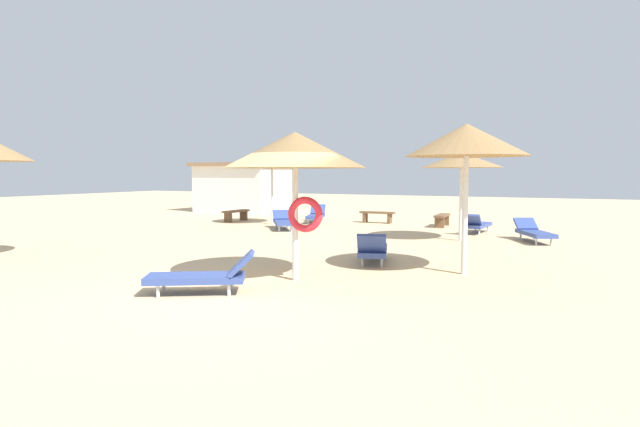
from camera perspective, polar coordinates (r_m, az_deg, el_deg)
ground_plane at (r=9.13m, az=-8.14°, el=-8.89°), size 80.00×80.00×0.00m
parasol_0 at (r=16.41m, az=15.75°, el=5.77°), size 2.54×2.54×2.76m
parasol_1 at (r=21.03m, az=-5.46°, el=6.03°), size 2.49×2.49×2.96m
parasol_3 at (r=9.90m, az=-2.84°, el=7.06°), size 2.79×2.79×2.92m
parasol_4 at (r=10.93m, az=16.23°, el=7.92°), size 2.52×2.52×3.14m
lounger_0 at (r=16.95m, az=23.00°, el=-1.91°), size 1.37×1.99×0.68m
lounger_1 at (r=21.74m, az=-0.46°, el=-0.19°), size 1.18×1.98×0.75m
lounger_3 at (r=9.16m, az=-13.03°, el=-6.87°), size 1.95×1.49×0.75m
lounger_4 at (r=11.99m, az=6.00°, el=-4.06°), size 1.14×1.96×0.79m
lounger_5 at (r=18.67m, az=17.26°, el=-1.18°), size 0.86×1.94×0.74m
lounger_6 at (r=19.16m, az=-4.20°, el=-0.86°), size 1.62×1.92×0.69m
bench_0 at (r=22.64m, az=-9.47°, el=0.00°), size 0.49×1.52×0.49m
bench_1 at (r=21.68m, az=6.50°, el=-0.16°), size 1.50×0.41×0.49m
bench_2 at (r=20.65m, az=13.64°, el=-0.50°), size 0.43×1.51×0.49m
beach_cabana at (r=28.73m, az=-8.49°, el=3.01°), size 4.78×4.17×2.71m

